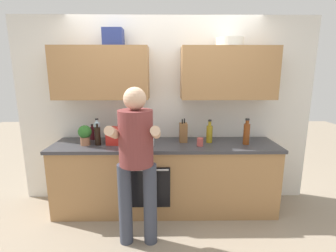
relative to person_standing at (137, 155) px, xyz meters
name	(u,v)px	position (x,y,z in m)	size (l,w,h in m)	color
ground_plane	(165,208)	(0.29, 0.68, -0.98)	(12.00, 12.00, 0.00)	gray
back_wall_unit	(165,94)	(0.29, 0.95, 0.52)	(4.00, 0.39, 2.50)	silver
counter	(165,177)	(0.29, 0.68, -0.53)	(2.84, 0.67, 0.90)	#A37547
person_standing	(137,155)	(0.00, 0.00, 0.00)	(0.49, 0.45, 1.65)	#383D4C
bottle_wine	(93,133)	(-0.69, 0.89, 0.01)	(0.07, 0.07, 0.21)	#471419
bottle_soy	(98,136)	(-0.55, 0.62, 0.04)	(0.07, 0.07, 0.27)	black
bottle_water	(98,132)	(-0.57, 0.72, 0.06)	(0.07, 0.07, 0.32)	silver
bottle_vinegar	(247,133)	(1.30, 0.64, 0.06)	(0.08, 0.08, 0.33)	brown
bottle_oil	(210,133)	(0.86, 0.73, 0.04)	(0.08, 0.08, 0.30)	olive
cup_ceramic	(200,142)	(0.72, 0.57, -0.03)	(0.08, 0.08, 0.10)	#BF4C47
mixing_bowl	(144,142)	(0.02, 0.60, -0.04)	(0.26, 0.26, 0.08)	silver
knife_block	(183,132)	(0.52, 0.77, 0.04)	(0.10, 0.14, 0.30)	brown
potted_herb	(85,134)	(-0.70, 0.63, 0.06)	(0.16, 0.16, 0.25)	#9E6647
grocery_bag_crisps	(116,136)	(-0.34, 0.68, 0.03)	(0.19, 0.19, 0.21)	red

